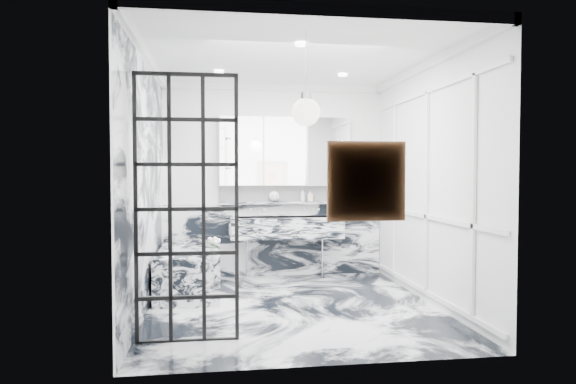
{
  "coord_description": "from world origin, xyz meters",
  "views": [
    {
      "loc": [
        -0.84,
        -5.67,
        1.51
      ],
      "look_at": [
        0.02,
        0.5,
        1.27
      ],
      "focal_mm": 32.0,
      "sensor_mm": 36.0,
      "label": 1
    }
  ],
  "objects": [
    {
      "name": "sconce_right",
      "position": [
        0.97,
        1.63,
        1.78
      ],
      "size": [
        0.07,
        0.07,
        0.4
      ],
      "primitive_type": "cylinder",
      "color": "white",
      "rests_on": "mirror_cabinet"
    },
    {
      "name": "bathtub",
      "position": [
        -1.18,
        0.9,
        0.28
      ],
      "size": [
        0.75,
        1.65,
        0.55
      ],
      "primitive_type": "cube",
      "color": "silver",
      "rests_on": "floor"
    },
    {
      "name": "soap_bottle_b",
      "position": [
        0.52,
        1.71,
        1.17
      ],
      "size": [
        0.08,
        0.08,
        0.17
      ],
      "primitive_type": "imported",
      "rotation": [
        0.0,
        0.0,
        -0.03
      ],
      "color": "#4C4C51",
      "rests_on": "ledge"
    },
    {
      "name": "mirror_cabinet",
      "position": [
        0.15,
        1.73,
        1.82
      ],
      "size": [
        1.9,
        0.16,
        1.0
      ],
      "primitive_type": "cube",
      "color": "white",
      "rests_on": "wall_back"
    },
    {
      "name": "wall_right",
      "position": [
        1.6,
        0.0,
        1.4
      ],
      "size": [
        0.0,
        3.6,
        3.6
      ],
      "primitive_type": "plane",
      "rotation": [
        1.57,
        0.0,
        -1.57
      ],
      "color": "white",
      "rests_on": "floor"
    },
    {
      "name": "wall_left",
      "position": [
        -1.6,
        0.0,
        1.4
      ],
      "size": [
        0.0,
        3.6,
        3.6
      ],
      "primitive_type": "plane",
      "rotation": [
        1.57,
        0.0,
        1.57
      ],
      "color": "white",
      "rests_on": "floor"
    },
    {
      "name": "sconce_left",
      "position": [
        -0.67,
        1.63,
        1.78
      ],
      "size": [
        0.07,
        0.07,
        0.4
      ],
      "primitive_type": "cylinder",
      "color": "white",
      "rests_on": "mirror_cabinet"
    },
    {
      "name": "panel_molding",
      "position": [
        1.58,
        0.0,
        1.3
      ],
      "size": [
        0.03,
        3.4,
        2.3
      ],
      "primitive_type": "cube",
      "color": "white",
      "rests_on": "floor"
    },
    {
      "name": "pendant_light",
      "position": [
        -0.06,
        -1.25,
        2.04
      ],
      "size": [
        0.25,
        0.25,
        0.25
      ],
      "primitive_type": "sphere",
      "color": "white",
      "rests_on": "ceiling"
    },
    {
      "name": "floor",
      "position": [
        0.0,
        0.0,
        0.0
      ],
      "size": [
        3.6,
        3.6,
        0.0
      ],
      "primitive_type": "plane",
      "color": "white",
      "rests_on": "ground"
    },
    {
      "name": "flower_vase",
      "position": [
        -0.87,
        0.07,
        0.61
      ],
      "size": [
        0.07,
        0.07,
        0.12
      ],
      "primitive_type": "cylinder",
      "color": "silver",
      "rests_on": "bathtub"
    },
    {
      "name": "subway_tile",
      "position": [
        0.15,
        1.78,
        1.21
      ],
      "size": [
        1.9,
        0.03,
        0.23
      ],
      "primitive_type": "cube",
      "color": "white",
      "rests_on": "wall_back"
    },
    {
      "name": "amber_bottle",
      "position": [
        0.56,
        1.71,
        1.14
      ],
      "size": [
        0.04,
        0.04,
        0.1
      ],
      "primitive_type": "cylinder",
      "color": "#8C5919",
      "rests_on": "ledge"
    },
    {
      "name": "marble_clad_back",
      "position": [
        0.0,
        1.78,
        0.53
      ],
      "size": [
        3.18,
        0.05,
        1.05
      ],
      "primitive_type": "cube",
      "color": "white",
      "rests_on": "floor"
    },
    {
      "name": "soap_bottle_a",
      "position": [
        0.41,
        1.71,
        1.18
      ],
      "size": [
        0.08,
        0.08,
        0.18
      ],
      "primitive_type": "imported",
      "rotation": [
        0.0,
        0.0,
        0.13
      ],
      "color": "#8C5919",
      "rests_on": "ledge"
    },
    {
      "name": "wall_front",
      "position": [
        0.0,
        -1.8,
        1.4
      ],
      "size": [
        3.6,
        0.0,
        3.6
      ],
      "primitive_type": "plane",
      "rotation": [
        -1.57,
        0.0,
        0.0
      ],
      "color": "white",
      "rests_on": "floor"
    },
    {
      "name": "artwork",
      "position": [
        0.33,
        -1.76,
        1.44
      ],
      "size": [
        0.53,
        0.05,
        0.53
      ],
      "primitive_type": "cube",
      "color": "#DB5216",
      "rests_on": "wall_front"
    },
    {
      "name": "ledge",
      "position": [
        0.15,
        1.72,
        1.07
      ],
      "size": [
        1.9,
        0.14,
        0.04
      ],
      "primitive_type": "cube",
      "color": "silver",
      "rests_on": "wall_back"
    },
    {
      "name": "wall_back",
      "position": [
        0.0,
        1.8,
        1.4
      ],
      "size": [
        3.6,
        0.0,
        3.6
      ],
      "primitive_type": "plane",
      "rotation": [
        1.57,
        0.0,
        0.0
      ],
      "color": "white",
      "rests_on": "floor"
    },
    {
      "name": "crittall_door",
      "position": [
        -1.1,
        -1.05,
        1.19
      ],
      "size": [
        0.88,
        0.05,
        2.37
      ],
      "primitive_type": null,
      "rotation": [
        0.0,
        0.0,
        -0.01
      ],
      "color": "black",
      "rests_on": "floor"
    },
    {
      "name": "ceiling",
      "position": [
        0.0,
        0.0,
        2.8
      ],
      "size": [
        3.6,
        3.6,
        0.0
      ],
      "primitive_type": "plane",
      "rotation": [
        3.14,
        0.0,
        0.0
      ],
      "color": "white",
      "rests_on": "wall_back"
    },
    {
      "name": "trough_sink",
      "position": [
        0.15,
        1.55,
        0.73
      ],
      "size": [
        1.6,
        0.45,
        0.3
      ],
      "primitive_type": "cube",
      "color": "silver",
      "rests_on": "wall_back"
    },
    {
      "name": "soap_bottle_c",
      "position": [
        1.0,
        1.71,
        1.18
      ],
      "size": [
        0.16,
        0.16,
        0.17
      ],
      "primitive_type": "imported",
      "rotation": [
        0.0,
        0.0,
        0.26
      ],
      "color": "silver",
      "rests_on": "ledge"
    },
    {
      "name": "marble_clad_left",
      "position": [
        -1.59,
        0.0,
        1.34
      ],
      "size": [
        0.02,
        3.56,
        2.68
      ],
      "primitive_type": "cube",
      "color": "white",
      "rests_on": "floor"
    },
    {
      "name": "face_pot",
      "position": [
        -0.01,
        1.71,
        1.17
      ],
      "size": [
        0.16,
        0.16,
        0.16
      ],
      "primitive_type": "sphere",
      "color": "white",
      "rests_on": "ledge"
    }
  ]
}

